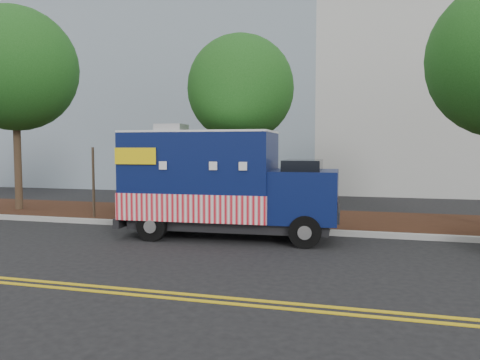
# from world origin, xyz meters

# --- Properties ---
(ground) EXTENTS (120.00, 120.00, 0.00)m
(ground) POSITION_xyz_m (0.00, 0.00, 0.00)
(ground) COLOR black
(ground) RESTS_ON ground
(curb) EXTENTS (120.00, 0.18, 0.15)m
(curb) POSITION_xyz_m (0.00, 1.40, 0.07)
(curb) COLOR #9E9E99
(curb) RESTS_ON ground
(mulch_strip) EXTENTS (120.00, 4.00, 0.15)m
(mulch_strip) POSITION_xyz_m (0.00, 3.50, 0.07)
(mulch_strip) COLOR black
(mulch_strip) RESTS_ON ground
(centerline_near) EXTENTS (120.00, 0.10, 0.01)m
(centerline_near) POSITION_xyz_m (0.00, -4.45, 0.01)
(centerline_near) COLOR gold
(centerline_near) RESTS_ON ground
(centerline_far) EXTENTS (120.00, 0.10, 0.01)m
(centerline_far) POSITION_xyz_m (0.00, -4.70, 0.01)
(centerline_far) COLOR gold
(centerline_far) RESTS_ON ground
(tree_a) EXTENTS (4.43, 4.43, 7.42)m
(tree_a) POSITION_xyz_m (-7.72, 2.81, 5.20)
(tree_a) COLOR #38281C
(tree_a) RESTS_ON ground
(tree_b) EXTENTS (3.44, 3.44, 6.02)m
(tree_b) POSITION_xyz_m (0.55, 3.26, 4.28)
(tree_b) COLOR #38281C
(tree_b) RESTS_ON ground
(sign_post) EXTENTS (0.06, 0.06, 2.40)m
(sign_post) POSITION_xyz_m (-3.92, 1.73, 1.20)
(sign_post) COLOR #473828
(sign_post) RESTS_ON ground
(food_truck) EXTENTS (5.84, 2.44, 3.02)m
(food_truck) POSITION_xyz_m (0.73, 0.44, 1.37)
(food_truck) COLOR black
(food_truck) RESTS_ON ground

